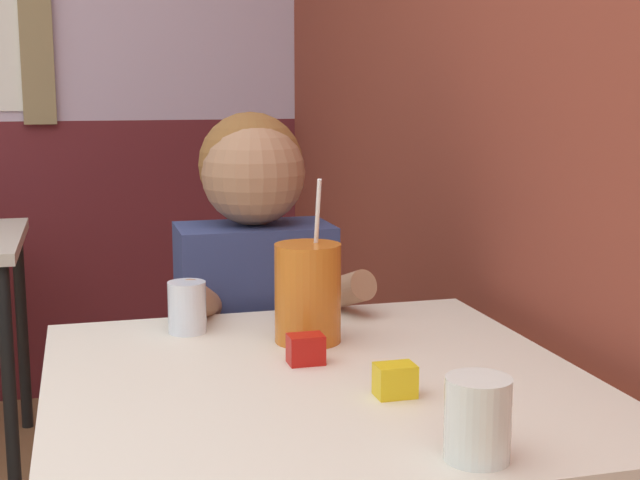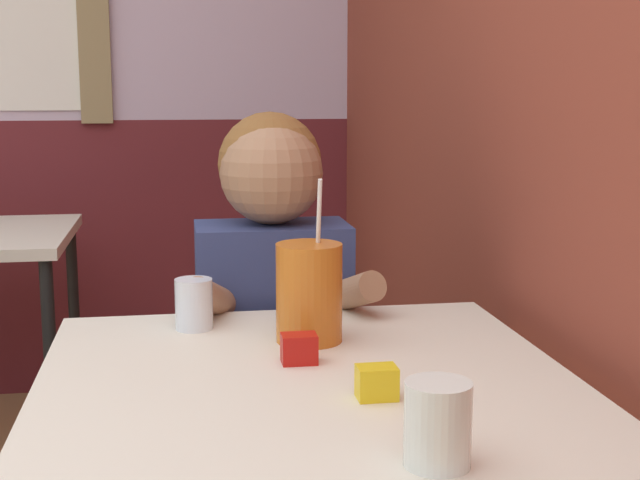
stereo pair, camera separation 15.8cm
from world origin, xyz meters
name	(u,v)px [view 1 (the left image)]	position (x,y,z in m)	size (l,w,h in m)	color
brick_wall_right	(422,40)	(1.17, 1.33, 1.35)	(0.08, 4.66, 2.70)	brown
main_table	(319,420)	(0.64, 0.42, 0.69)	(0.86, 0.88, 0.77)	beige
person_seated	(255,348)	(0.64, 1.00, 0.65)	(0.42, 0.42, 1.18)	navy
cocktail_pitcher	(308,293)	(0.67, 0.62, 0.86)	(0.12, 0.12, 0.30)	#C6661E
glass_near_pitcher	(187,307)	(0.46, 0.74, 0.82)	(0.07, 0.07, 0.10)	silver
glass_center	(478,419)	(0.75, 0.05, 0.82)	(0.08, 0.08, 0.11)	silver
condiment_ketchup	(306,349)	(0.63, 0.49, 0.79)	(0.06, 0.04, 0.05)	#B7140F
condiment_mustard	(395,380)	(0.73, 0.30, 0.79)	(0.06, 0.04, 0.05)	yellow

